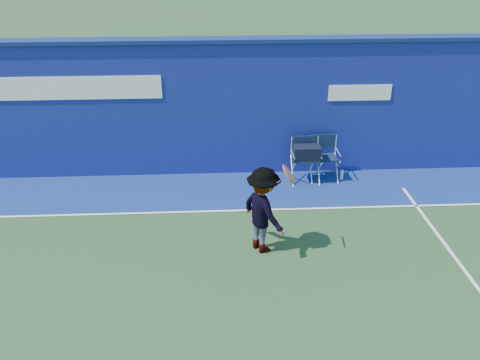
{
  "coord_description": "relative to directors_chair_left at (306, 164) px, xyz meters",
  "views": [
    {
      "loc": [
        0.37,
        -5.76,
        5.13
      ],
      "look_at": [
        0.81,
        2.6,
        1.0
      ],
      "focal_mm": 38.0,
      "sensor_mm": 36.0,
      "label": 1
    }
  ],
  "objects": [
    {
      "name": "directors_chair_right",
      "position": [
        0.44,
        0.1,
        -0.1
      ],
      "size": [
        0.59,
        0.53,
        0.99
      ],
      "color": "silver",
      "rests_on": "ground"
    },
    {
      "name": "court_lines",
      "position": [
        -2.39,
        -3.89,
        -0.4
      ],
      "size": [
        24.0,
        12.0,
        0.01
      ],
      "color": "white",
      "rests_on": "out_of_bounds_strip"
    },
    {
      "name": "water_bottle",
      "position": [
        0.86,
        0.04,
        -0.3
      ],
      "size": [
        0.07,
        0.07,
        0.23
      ],
      "primitive_type": "cylinder",
      "color": "silver",
      "rests_on": "ground"
    },
    {
      "name": "ground",
      "position": [
        -2.39,
        -4.49,
        -0.42
      ],
      "size": [
        80.0,
        80.0,
        0.0
      ],
      "primitive_type": "plane",
      "color": "#264525",
      "rests_on": "ground"
    },
    {
      "name": "tennis_player",
      "position": [
        -1.21,
        -2.67,
        0.37
      ],
      "size": [
        1.05,
        1.17,
        1.69
      ],
      "color": "#EA4738",
      "rests_on": "ground"
    },
    {
      "name": "directors_chair_left",
      "position": [
        0.0,
        0.0,
        0.0
      ],
      "size": [
        0.6,
        0.53,
        1.0
      ],
      "color": "silver",
      "rests_on": "ground"
    },
    {
      "name": "out_of_bounds_strip",
      "position": [
        -2.39,
        -0.39,
        -0.41
      ],
      "size": [
        24.0,
        1.8,
        0.01
      ],
      "primitive_type": "cube",
      "color": "navy",
      "rests_on": "ground"
    },
    {
      "name": "stadium_wall",
      "position": [
        -2.39,
        0.71,
        1.13
      ],
      "size": [
        24.0,
        0.5,
        3.08
      ],
      "color": "navy",
      "rests_on": "ground"
    }
  ]
}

